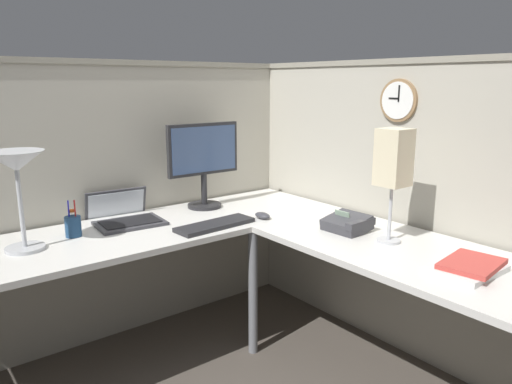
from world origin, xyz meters
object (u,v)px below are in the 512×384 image
Objects in this scene: office_phone at (348,224)px; desk_lamp_paper at (393,161)px; laptop at (124,216)px; keyboard at (215,225)px; pen_cup at (73,226)px; wall_clock at (399,100)px; desk_lamp_dome at (17,170)px; computer_mouse at (263,216)px; monitor at (204,159)px; book_stack at (469,267)px.

desk_lamp_paper reaches higher than office_phone.
keyboard is at bearing -51.46° from laptop.
wall_clock is at bearing -28.11° from pen_cup.
keyboard is 0.69m from pen_cup.
keyboard is 0.96m from desk_lamp_dome.
keyboard is at bearing 174.43° from computer_mouse.
office_phone is at bearing 95.47° from desk_lamp_paper.
monitor is 0.84m from pen_cup.
laptop is at bearing 124.81° from keyboard.
keyboard is 4.13× the size of computer_mouse.
computer_mouse is 0.97m from pen_cup.
desk_lamp_dome reaches higher than pen_cup.
monitor is 2.78× the size of pen_cup.
keyboard is at bearing 125.68° from desk_lamp_paper.
pen_cup is 1.54m from desk_lamp_paper.
monitor is 0.94m from office_phone.
keyboard is 0.29m from computer_mouse.
wall_clock is at bearing -40.40° from computer_mouse.
desk_lamp_dome reaches higher than office_phone.
desk_lamp_paper is (0.83, -1.11, 0.36)m from laptop.
monitor is at bearing 6.04° from pen_cup.
computer_mouse is at bearing 113.27° from office_phone.
wall_clock is (0.34, -0.01, 0.60)m from office_phone.
monitor is 0.50m from computer_mouse.
book_stack is at bearing -52.92° from pen_cup.
desk_lamp_dome reaches higher than book_stack.
computer_mouse is (0.61, -0.43, -0.01)m from laptop.
keyboard is 0.94m from desk_lamp_paper.
book_stack is (0.77, -1.53, -0.00)m from laptop.
monitor reaches higher than computer_mouse.
computer_mouse is at bearing 107.53° from desk_lamp_paper.
wall_clock is at bearing 59.73° from book_stack.
monitor reaches higher than desk_lamp_dome.
desk_lamp_dome is at bearing 167.34° from computer_mouse.
desk_lamp_dome is 1.85m from wall_clock.
desk_lamp_paper is (0.06, 0.43, 0.36)m from book_stack.
laptop is 1.19m from office_phone.
office_phone is at bearing -70.14° from monitor.
monitor is 1.13m from desk_lamp_paper.
desk_lamp_dome is (-0.54, -0.17, 0.34)m from laptop.
office_phone is 0.97× the size of wall_clock.
book_stack is 0.56m from desk_lamp_paper.
office_phone is 0.66m from book_stack.
wall_clock is (1.45, -0.78, 0.59)m from pen_cup.
desk_lamp_paper is at bearing -73.06° from monitor.
computer_mouse is (0.12, -0.41, -0.28)m from monitor.
pen_cup is at bearing 127.08° from book_stack.
keyboard is (-0.18, -0.38, -0.28)m from monitor.
computer_mouse is at bearing 98.10° from book_stack.
desk_lamp_dome is (-1.15, 0.26, 0.35)m from computer_mouse.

